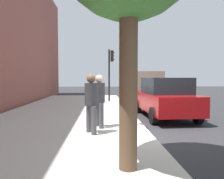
{
  "coord_description": "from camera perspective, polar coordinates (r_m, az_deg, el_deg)",
  "views": [
    {
      "loc": [
        -6.6,
        1.45,
        1.74
      ],
      "look_at": [
        1.28,
        1.06,
        1.34
      ],
      "focal_mm": 34.89,
      "sensor_mm": 36.0,
      "label": 1
    }
  ],
  "objects": [
    {
      "name": "ground_plane",
      "position": [
        6.98,
        9.42,
        -11.58
      ],
      "size": [
        80.0,
        80.0,
        0.0
      ],
      "primitive_type": "plane",
      "color": "#2B2B2D",
      "rests_on": "ground"
    },
    {
      "name": "parking_meter",
      "position": [
        7.35,
        4.57,
        -1.59
      ],
      "size": [
        0.36,
        0.12,
        1.41
      ],
      "color": "gray",
      "rests_on": "sidewalk_slab"
    },
    {
      "name": "traffic_signal",
      "position": [
        15.24,
        -0.37,
        6.05
      ],
      "size": [
        0.24,
        0.44,
        3.6
      ],
      "color": "black",
      "rests_on": "sidewalk_slab"
    },
    {
      "name": "pedestrian_at_meter",
      "position": [
        7.07,
        -3.38,
        -1.92
      ],
      "size": [
        0.5,
        0.37,
        1.71
      ],
      "rotation": [
        0.0,
        0.0,
        -1.2
      ],
      "color": "#47474C",
      "rests_on": "sidewalk_slab"
    },
    {
      "name": "pedestrian_bystander",
      "position": [
        6.29,
        -5.48,
        -2.48
      ],
      "size": [
        0.49,
        0.37,
        1.71
      ],
      "rotation": [
        0.0,
        0.0,
        -1.12
      ],
      "color": "#47474C",
      "rests_on": "sidewalk_slab"
    },
    {
      "name": "parked_sedan_near",
      "position": [
        9.9,
        13.58,
        -2.07
      ],
      "size": [
        4.46,
        2.09,
        1.77
      ],
      "color": "maroon",
      "rests_on": "ground_plane"
    },
    {
      "name": "sidewalk_slab",
      "position": [
        6.98,
        -15.91,
        -11.02
      ],
      "size": [
        28.0,
        6.0,
        0.15
      ],
      "primitive_type": "cube",
      "color": "#B7B2A8",
      "rests_on": "ground_plane"
    },
    {
      "name": "parked_van_far",
      "position": [
        15.82,
        7.32,
        1.13
      ],
      "size": [
        5.25,
        2.23,
        2.18
      ],
      "color": "gray",
      "rests_on": "ground_plane"
    }
  ]
}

